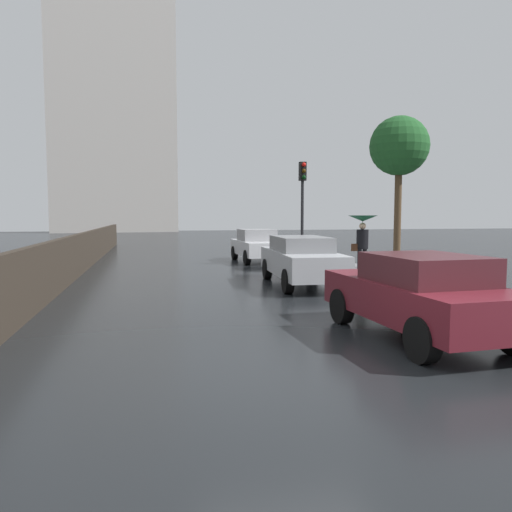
{
  "coord_description": "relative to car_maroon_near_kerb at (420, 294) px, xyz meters",
  "views": [
    {
      "loc": [
        -1.83,
        -5.81,
        2.08
      ],
      "look_at": [
        0.66,
        5.72,
        1.08
      ],
      "focal_mm": 34.25,
      "sensor_mm": 36.0,
      "label": 1
    }
  ],
  "objects": [
    {
      "name": "car_maroon_near_kerb",
      "position": [
        0.0,
        0.0,
        0.0
      ],
      "size": [
        1.97,
        4.06,
        1.42
      ],
      "rotation": [
        0.0,
        0.0,
        0.05
      ],
      "color": "maroon",
      "rests_on": "ground"
    },
    {
      "name": "distant_tower",
      "position": [
        -8.94,
        56.37,
        13.77
      ],
      "size": [
        15.69,
        10.18,
        29.04
      ],
      "color": "#9E9993",
      "rests_on": "ground"
    },
    {
      "name": "car_white_mid_road",
      "position": [
        0.2,
        13.84,
        -0.02
      ],
      "size": [
        1.83,
        4.02,
        1.44
      ],
      "rotation": [
        0.0,
        0.0,
        0.03
      ],
      "color": "silver",
      "rests_on": "ground"
    },
    {
      "name": "street_tree_near",
      "position": [
        4.26,
        8.72,
        3.71
      ],
      "size": [
        2.09,
        2.09,
        5.57
      ],
      "color": "#4C3823",
      "rests_on": "ground"
    },
    {
      "name": "ground",
      "position": [
        -2.59,
        -1.57,
        -0.75
      ],
      "size": [
        120.0,
        120.0,
        0.0
      ],
      "primitive_type": "plane",
      "color": "black"
    },
    {
      "name": "traffic_light",
      "position": [
        1.63,
        11.68,
        2.23
      ],
      "size": [
        0.26,
        0.39,
        4.07
      ],
      "color": "black",
      "rests_on": "sidewalk_strip"
    },
    {
      "name": "car_silver_far_ahead",
      "position": [
        -0.06,
        6.45,
        0.02
      ],
      "size": [
        1.91,
        4.63,
        1.44
      ],
      "rotation": [
        0.0,
        0.0,
        -0.05
      ],
      "color": "#B2B5BA",
      "rests_on": "ground"
    },
    {
      "name": "pedestrian_with_umbrella_near",
      "position": [
        2.38,
        7.56,
        0.85
      ],
      "size": [
        0.96,
        0.96,
        1.92
      ],
      "rotation": [
        0.0,
        0.0,
        3.12
      ],
      "color": "black",
      "rests_on": "sidewalk_strip"
    }
  ]
}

